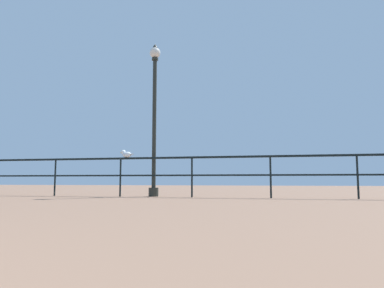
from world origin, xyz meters
The scene contains 3 objects.
pier_railing centered at (0.00, 9.39, 0.72)m, with size 20.42×0.05×0.98m.
lamppost_center centered at (-0.12, 9.61, 2.21)m, with size 0.28×0.28×3.99m.
seagull_on_rail centered at (-0.78, 9.39, 1.07)m, with size 0.41×0.22×0.19m.
Camera 1 is at (2.81, 1.07, 0.40)m, focal length 33.01 mm.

